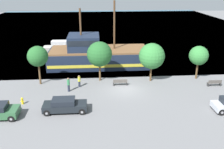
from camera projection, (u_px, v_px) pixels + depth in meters
ground_plane at (125, 89)px, 30.38m from camera, size 160.00×160.00×0.00m
water_surface at (106, 26)px, 71.41m from camera, size 80.00×80.00×0.00m
pirate_ship at (98, 55)px, 38.35m from camera, size 16.65×6.02×9.75m
moored_boat_dockside at (62, 47)px, 46.50m from camera, size 6.92×2.06×1.96m
parked_car_curb_front at (65, 105)px, 24.99m from camera, size 4.35×1.79×1.40m
fire_hydrant at (22, 101)px, 26.62m from camera, size 0.42×0.25×0.76m
bench_promenade_east at (214, 83)px, 31.11m from camera, size 1.70×0.45×0.85m
bench_promenade_west at (120, 82)px, 31.33m from camera, size 1.77×0.45×0.85m
pedestrian_walking_near at (79, 81)px, 30.78m from camera, size 0.32×0.32×1.54m
pedestrian_walking_far at (69, 85)px, 29.50m from camera, size 0.32×0.32×1.73m
tree_row_east at (38, 56)px, 30.67m from camera, size 2.55×2.55×4.96m
tree_row_mideast at (100, 54)px, 31.79m from camera, size 3.22×3.22×5.22m
tree_row_midwest at (152, 56)px, 31.75m from camera, size 3.30×3.30×5.04m
tree_row_west at (199, 56)px, 32.56m from camera, size 2.50×2.50×4.48m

